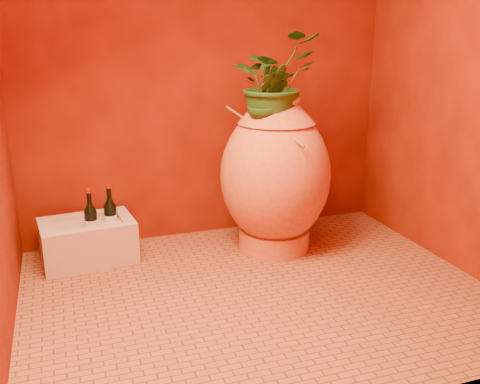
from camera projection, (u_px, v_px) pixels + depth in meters
name	position (u px, v px, depth m)	size (l,w,h in m)	color
floor	(259.00, 293.00, 2.93)	(2.50, 2.50, 0.00)	brown
wall_back	(206.00, 51.00, 3.47)	(2.50, 0.02, 2.50)	#520F04
wall_right	(473.00, 54.00, 2.95)	(0.02, 2.00, 2.50)	#520F04
amphora	(275.00, 175.00, 3.39)	(0.71, 0.71, 1.00)	orange
stone_basin	(88.00, 241.00, 3.31)	(0.59, 0.43, 0.26)	#BCB19C
wine_bottle_a	(111.00, 217.00, 3.34)	(0.08, 0.08, 0.33)	black
wine_bottle_b	(111.00, 215.00, 3.38)	(0.08, 0.08, 0.31)	black
wine_bottle_c	(91.00, 222.00, 3.25)	(0.08, 0.08, 0.33)	black
wall_tap	(270.00, 112.00, 3.64)	(0.08, 0.16, 0.18)	#B37629
plant_main	(273.00, 82.00, 3.22)	(0.53, 0.46, 0.59)	#1E4D1B
plant_side	(268.00, 102.00, 3.17)	(0.25, 0.20, 0.45)	#1E4D1B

